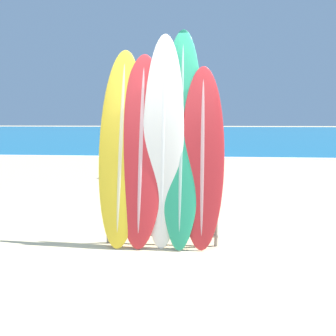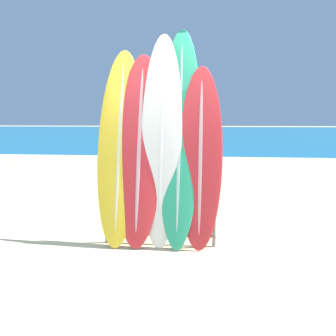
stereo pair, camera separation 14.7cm
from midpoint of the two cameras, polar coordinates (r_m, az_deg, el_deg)
The scene contains 10 objects.
ground_plane at distance 4.10m, azimuth -4.81°, elevation -13.89°, with size 160.00×160.00×0.00m, color #CCB789.
ocean_water at distance 44.29m, azimuth 6.24°, elevation 5.19°, with size 120.00×60.00×0.01m.
surfboard_rack at distance 4.61m, azimuth -0.35°, elevation -5.93°, with size 1.32×0.04×0.79m.
surfboard_slot_0 at distance 4.65m, azimuth -6.10°, elevation 3.23°, with size 0.53×0.70×2.31m.
surfboard_slot_1 at distance 4.59m, azimuth -3.20°, elevation 2.84°, with size 0.56×0.66×2.25m.
surfboard_slot_2 at distance 4.55m, azimuth -0.02°, elevation 4.19°, with size 0.48×0.56×2.47m.
surfboard_slot_3 at distance 4.57m, azimuth 2.64°, elevation 4.70°, with size 0.49×0.75×2.55m.
surfboard_slot_4 at distance 4.50m, azimuth 5.68°, elevation 1.68°, with size 0.50×0.52×2.09m.
person_near_water at distance 8.89m, azimuth 3.38°, elevation 3.87°, with size 0.24×0.30×1.77m.
person_mid_beach at distance 9.90m, azimuth -2.85°, elevation 3.45°, with size 0.21×0.25×1.53m.
Camera 2 is at (0.89, -3.73, 1.47)m, focal length 42.00 mm.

